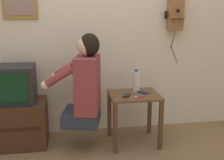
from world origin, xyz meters
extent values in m
cube|color=silver|center=(0.00, 1.12, 1.27)|extent=(6.80, 0.05, 2.55)
cube|color=brown|center=(0.44, 0.68, 0.54)|extent=(0.52, 0.45, 0.02)
cube|color=#523822|center=(0.20, 0.48, 0.27)|extent=(0.04, 0.04, 0.53)
cube|color=#523822|center=(0.67, 0.48, 0.27)|extent=(0.04, 0.04, 0.53)
cube|color=#523822|center=(0.20, 0.88, 0.27)|extent=(0.04, 0.04, 0.53)
cube|color=#523822|center=(0.67, 0.88, 0.27)|extent=(0.04, 0.04, 0.53)
cube|color=#2D3347|center=(-0.12, 0.64, 0.35)|extent=(0.43, 0.46, 0.14)
cube|color=brown|center=(-0.05, 0.62, 0.70)|extent=(0.30, 0.45, 0.56)
sphere|color=beige|center=(-0.05, 0.62, 1.08)|extent=(0.20, 0.20, 0.20)
ellipsoid|color=black|center=(-0.03, 0.62, 1.09)|extent=(0.23, 0.24, 0.22)
cylinder|color=brown|center=(-0.33, 0.50, 0.81)|extent=(0.32, 0.14, 0.23)
cylinder|color=brown|center=(-0.26, 0.85, 0.81)|extent=(0.32, 0.14, 0.23)
sphere|color=beige|center=(-0.46, 0.53, 0.73)|extent=(0.09, 0.09, 0.09)
sphere|color=beige|center=(-0.39, 0.87, 0.73)|extent=(0.09, 0.09, 0.09)
cube|color=#422819|center=(-0.85, 0.82, 0.24)|extent=(0.72, 0.42, 0.48)
cube|color=black|center=(-0.85, 0.60, 0.26)|extent=(0.65, 0.01, 0.02)
cube|color=#232326|center=(-0.86, 0.84, 0.67)|extent=(0.54, 0.36, 0.39)
cube|color=black|center=(-0.86, 0.65, 0.67)|extent=(0.44, 0.01, 0.30)
cube|color=olive|center=(0.99, 1.04, 1.38)|extent=(0.17, 0.11, 0.39)
cube|color=olive|center=(0.99, 0.95, 1.33)|extent=(0.15, 0.07, 0.03)
cone|color=black|center=(0.99, 0.93, 1.41)|extent=(0.04, 0.05, 0.04)
cylinder|color=black|center=(0.88, 1.04, 1.36)|extent=(0.03, 0.03, 0.09)
cylinder|color=black|center=(0.97, 1.02, 1.09)|extent=(0.04, 0.04, 0.22)
cylinder|color=black|center=(0.99, 1.03, 0.91)|extent=(0.07, 0.06, 0.19)
cube|color=black|center=(0.35, 0.62, 0.56)|extent=(0.11, 0.14, 0.01)
cube|color=black|center=(0.35, 0.62, 0.57)|extent=(0.09, 0.11, 0.00)
cube|color=navy|center=(0.54, 0.70, 0.56)|extent=(0.12, 0.14, 0.01)
cube|color=black|center=(0.54, 0.70, 0.57)|extent=(0.09, 0.11, 0.00)
cylinder|color=silver|center=(0.48, 0.78, 0.66)|extent=(0.08, 0.08, 0.22)
cylinder|color=#2D4C8C|center=(0.48, 0.78, 0.79)|extent=(0.04, 0.04, 0.02)
cylinder|color=#D83F4C|center=(0.48, 0.55, 0.56)|extent=(0.15, 0.08, 0.01)
cube|color=white|center=(0.42, 0.53, 0.57)|extent=(0.03, 0.02, 0.01)
camera|label=1|loc=(-0.24, -2.09, 1.42)|focal=45.00mm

